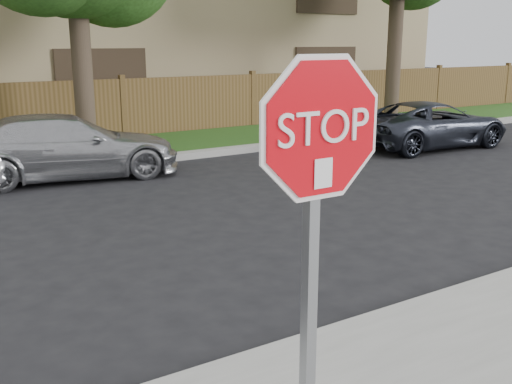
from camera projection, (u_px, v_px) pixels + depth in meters
stop_sign at (317, 191)px, 3.02m from camera, size 1.01×0.13×2.55m
sedan_right at (66, 147)px, 11.33m from camera, size 4.43×2.30×1.23m
sedan_far_right at (431, 124)px, 14.67m from camera, size 4.15×2.08×1.13m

